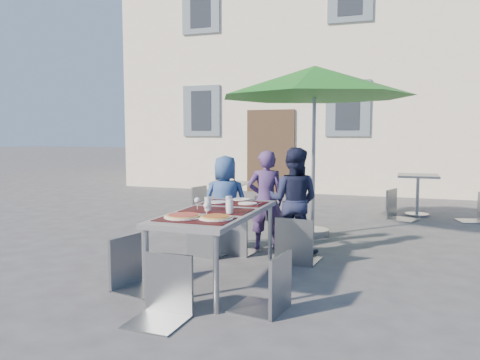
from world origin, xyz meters
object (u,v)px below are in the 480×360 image
at_px(chair_2, 297,212).
at_px(bg_chair_r_1, 478,190).
at_px(chair_1, 236,213).
at_px(chair_3, 133,231).
at_px(pizza_near_left, 183,216).
at_px(cafe_table_0, 231,195).
at_px(child_2, 294,201).
at_px(child_0, 225,202).
at_px(chair_4, 270,247).
at_px(patio_umbrella, 315,83).
at_px(pizza_near_right, 216,217).
at_px(dining_table, 217,216).
at_px(chair_5, 162,249).
at_px(cafe_table_1, 418,187).
at_px(bg_chair_l_1, 398,186).
at_px(child_1, 266,200).
at_px(bg_chair_r_0, 256,192).
at_px(chair_0, 206,211).
at_px(bg_chair_l_0, 203,184).

height_order(chair_2, bg_chair_r_1, chair_2).
distance_m(chair_1, chair_3, 1.69).
relative_size(pizza_near_left, cafe_table_0, 0.55).
bearing_deg(child_2, child_0, 2.92).
distance_m(chair_4, patio_umbrella, 3.64).
distance_m(pizza_near_right, chair_4, 0.64).
bearing_deg(pizza_near_left, dining_table, 74.56).
bearing_deg(chair_5, patio_umbrella, 80.66).
xyz_separation_m(chair_3, cafe_table_1, (2.81, 5.45, -0.03)).
relative_size(dining_table, bg_chair_r_1, 1.91).
bearing_deg(bg_chair_r_1, chair_1, -132.77).
relative_size(pizza_near_left, chair_2, 0.35).
height_order(chair_5, bg_chair_l_1, bg_chair_l_1).
relative_size(child_0, child_1, 0.95).
bearing_deg(chair_4, cafe_table_0, 114.51).
height_order(bg_chair_r_0, cafe_table_1, bg_chair_r_0).
relative_size(pizza_near_left, chair_1, 0.40).
height_order(pizza_near_left, chair_3, chair_3).
bearing_deg(child_1, chair_5, 65.60).
height_order(pizza_near_right, chair_1, chair_1).
bearing_deg(chair_1, child_1, 55.32).
xyz_separation_m(pizza_near_right, chair_3, (-0.88, -0.04, -0.18)).
height_order(child_0, bg_chair_r_1, child_0).
bearing_deg(bg_chair_r_1, chair_4, -113.86).
xyz_separation_m(chair_2, chair_4, (0.11, -1.60, -0.05)).
xyz_separation_m(pizza_near_right, chair_0, (-0.69, 1.35, -0.19)).
distance_m(pizza_near_left, chair_0, 1.45).
relative_size(dining_table, chair_2, 1.74).
xyz_separation_m(patio_umbrella, bg_chair_l_1, (1.21, 1.91, -1.70)).
relative_size(chair_4, bg_chair_r_0, 1.12).
bearing_deg(chair_5, chair_1, 93.37).
relative_size(child_0, bg_chair_l_0, 1.28).
distance_m(pizza_near_left, chair_5, 0.63).
xyz_separation_m(dining_table, chair_2, (0.65, 0.94, -0.07)).
xyz_separation_m(chair_0, chair_5, (0.47, -1.99, 0.01)).
distance_m(child_2, bg_chair_r_0, 2.44).
height_order(pizza_near_right, chair_3, chair_3).
relative_size(child_1, bg_chair_r_0, 1.52).
bearing_deg(child_2, cafe_table_0, -51.20).
xyz_separation_m(chair_3, bg_chair_r_0, (0.04, 4.04, -0.08)).
height_order(chair_2, patio_umbrella, patio_umbrella).
bearing_deg(dining_table, chair_2, 55.15).
xyz_separation_m(pizza_near_right, bg_chair_l_1, (1.58, 4.90, -0.16)).
bearing_deg(dining_table, bg_chair_r_1, 56.20).
xyz_separation_m(dining_table, bg_chair_r_0, (-0.66, 3.52, -0.19)).
relative_size(bg_chair_l_0, bg_chair_r_0, 1.13).
bearing_deg(cafe_table_0, bg_chair_r_1, 14.99).
bearing_deg(chair_1, chair_3, -108.08).
bearing_deg(chair_3, chair_4, -5.87).
distance_m(child_2, patio_umbrella, 1.98).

